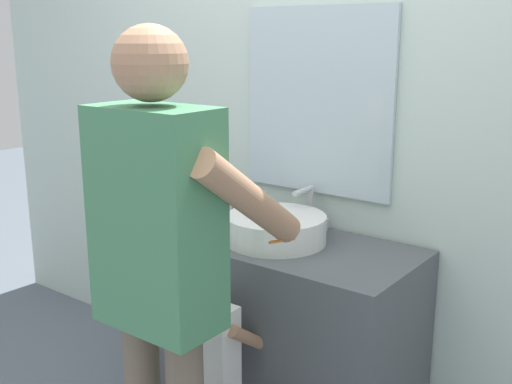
{
  "coord_description": "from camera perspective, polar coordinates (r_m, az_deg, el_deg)",
  "views": [
    {
      "loc": [
        1.36,
        -1.63,
        1.62
      ],
      "look_at": [
        0.0,
        0.15,
        1.06
      ],
      "focal_mm": 43.59,
      "sensor_mm": 36.0,
      "label": 1
    }
  ],
  "objects": [
    {
      "name": "adult_parent",
      "position": [
        1.89,
        -8.66,
        -5.38
      ],
      "size": [
        0.51,
        0.54,
        1.65
      ],
      "color": "#6B5B4C",
      "rests_on": "ground"
    },
    {
      "name": "child_toddler",
      "position": [
        2.34,
        -3.88,
        -14.96
      ],
      "size": [
        0.25,
        0.25,
        0.81
      ],
      "color": "#2D334C",
      "rests_on": "ground"
    },
    {
      "name": "vanity_cabinet",
      "position": [
        2.65,
        2.02,
        -12.96
      ],
      "size": [
        1.12,
        0.54,
        0.82
      ],
      "primitive_type": "cube",
      "color": "#4C5156",
      "rests_on": "ground"
    },
    {
      "name": "back_wall",
      "position": [
        2.64,
        6.25,
        8.21
      ],
      "size": [
        4.4,
        0.1,
        2.7
      ],
      "color": "silver",
      "rests_on": "ground"
    },
    {
      "name": "toothbrush_cup",
      "position": [
        2.68,
        -2.97,
        -1.9
      ],
      "size": [
        0.07,
        0.07,
        0.21
      ],
      "color": "silver",
      "rests_on": "vanity_cabinet"
    },
    {
      "name": "sink_basin",
      "position": [
        2.46,
        1.84,
        -3.34
      ],
      "size": [
        0.4,
        0.4,
        0.11
      ],
      "color": "silver",
      "rests_on": "vanity_cabinet"
    },
    {
      "name": "faucet",
      "position": [
        2.64,
        4.83,
        -1.59
      ],
      "size": [
        0.18,
        0.14,
        0.18
      ],
      "color": "#B7BABF",
      "rests_on": "vanity_cabinet"
    }
  ]
}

